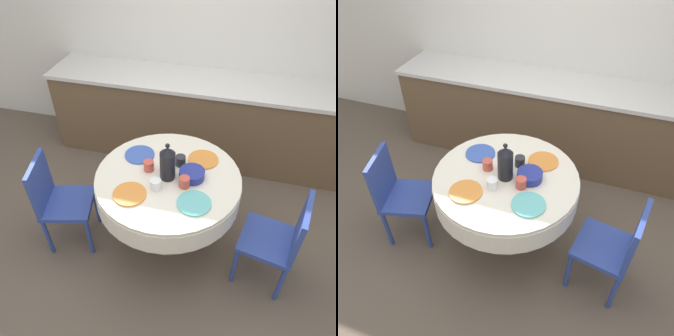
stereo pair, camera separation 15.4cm
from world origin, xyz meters
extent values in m
plane|color=brown|center=(0.00, 0.00, 0.00)|extent=(12.00, 12.00, 0.00)
cube|color=silver|center=(0.00, 1.64, 1.30)|extent=(7.00, 0.05, 2.60)
cube|color=brown|center=(0.00, 1.31, 0.45)|extent=(3.20, 0.60, 0.90)
cube|color=beige|center=(0.00, 1.31, 0.92)|extent=(3.24, 0.64, 0.04)
cylinder|color=brown|center=(0.00, 0.00, 0.02)|extent=(0.44, 0.44, 0.04)
cylinder|color=brown|center=(0.00, 0.00, 0.29)|extent=(0.11, 0.11, 0.50)
cylinder|color=silver|center=(0.00, 0.00, 0.63)|extent=(1.15, 1.15, 0.18)
cylinder|color=silver|center=(0.00, 0.00, 0.74)|extent=(1.14, 1.14, 0.03)
cube|color=#2D428E|center=(0.82, -0.17, 0.44)|extent=(0.47, 0.47, 0.04)
cube|color=#2D428E|center=(1.00, -0.20, 0.66)|extent=(0.11, 0.38, 0.42)
cylinder|color=#2D428E|center=(0.61, -0.30, 0.21)|extent=(0.04, 0.04, 0.42)
cylinder|color=#2D428E|center=(0.68, 0.04, 0.21)|extent=(0.04, 0.04, 0.42)
cylinder|color=#2D428E|center=(0.96, -0.37, 0.21)|extent=(0.04, 0.04, 0.42)
cylinder|color=#2D428E|center=(1.03, -0.03, 0.21)|extent=(0.04, 0.04, 0.42)
cube|color=#2D428E|center=(-0.81, -0.20, 0.44)|extent=(0.48, 0.48, 0.04)
cube|color=#2D428E|center=(-0.99, -0.25, 0.66)|extent=(0.13, 0.38, 0.42)
cylinder|color=#2D428E|center=(-0.68, 0.01, 0.21)|extent=(0.04, 0.04, 0.42)
cylinder|color=#2D428E|center=(-0.60, -0.33, 0.21)|extent=(0.04, 0.04, 0.42)
cylinder|color=#2D428E|center=(-1.03, -0.07, 0.21)|extent=(0.04, 0.04, 0.42)
cylinder|color=#2D428E|center=(-0.94, -0.42, 0.21)|extent=(0.04, 0.04, 0.42)
cylinder|color=orange|center=(-0.22, -0.27, 0.76)|extent=(0.25, 0.25, 0.01)
cylinder|color=white|center=(-0.05, -0.16, 0.80)|extent=(0.08, 0.08, 0.08)
cylinder|color=#60BCB7|center=(0.25, -0.24, 0.76)|extent=(0.25, 0.25, 0.01)
cylinder|color=#CC4C3D|center=(0.15, -0.08, 0.80)|extent=(0.08, 0.08, 0.08)
cylinder|color=#3856AD|center=(-0.29, 0.19, 0.76)|extent=(0.25, 0.25, 0.01)
cylinder|color=#CC4C3D|center=(-0.16, 0.03, 0.80)|extent=(0.08, 0.08, 0.08)
cylinder|color=orange|center=(0.23, 0.26, 0.76)|extent=(0.25, 0.25, 0.01)
cylinder|color=#28282D|center=(0.06, 0.15, 0.80)|extent=(0.08, 0.08, 0.08)
cylinder|color=black|center=(0.00, -0.01, 0.87)|extent=(0.12, 0.12, 0.23)
cone|color=black|center=(0.00, -0.01, 1.01)|extent=(0.11, 0.11, 0.05)
sphere|color=black|center=(0.00, -0.01, 1.06)|extent=(0.04, 0.04, 0.04)
cylinder|color=navy|center=(0.18, 0.03, 0.79)|extent=(0.20, 0.20, 0.07)
camera|label=1|loc=(0.47, -1.81, 2.46)|focal=35.00mm
camera|label=2|loc=(0.62, -1.77, 2.46)|focal=35.00mm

